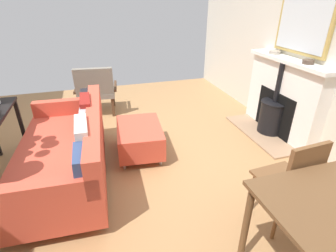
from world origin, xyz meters
name	(u,v)px	position (x,y,z in m)	size (l,w,h in m)	color
ground_plane	(129,159)	(0.00, 0.00, 0.00)	(4.83, 6.02, 0.01)	#A87A4C
wall_left	(311,35)	(-2.42, 0.00, 1.40)	(0.12, 6.02, 2.81)	beige
fireplace	(280,102)	(-2.22, -0.08, 0.48)	(0.60, 1.44, 1.10)	#9E7A5B
mirror_over_mantel	(304,21)	(-2.33, -0.08, 1.56)	(0.04, 0.90, 0.80)	tan
mantel_bowl_near	(275,52)	(-2.24, -0.40, 1.13)	(0.16, 0.16, 0.04)	#9E9384
mantel_bowl_far	(308,62)	(-2.24, 0.24, 1.13)	(0.14, 0.14, 0.05)	#47382D
sofa	(69,150)	(0.65, 0.18, 0.35)	(0.98, 1.91, 0.82)	#B2B2B7
ottoman	(140,137)	(-0.17, -0.09, 0.24)	(0.62, 0.84, 0.39)	#B2B2B7
armchair_accent	(96,88)	(0.28, -1.52, 0.47)	(0.74, 0.65, 0.85)	#4C3321
dining_chair_near_fireplace	(293,179)	(-1.14, 1.46, 0.53)	(0.43, 0.43, 0.89)	brown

